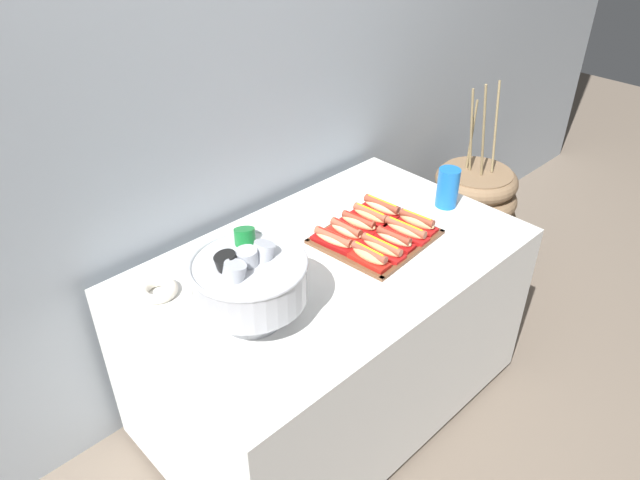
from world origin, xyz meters
name	(u,v)px	position (x,y,z in m)	size (l,w,h in m)	color
ground_plane	(329,400)	(0.00, 0.00, 0.00)	(10.00, 10.00, 0.00)	#7A6B5B
back_wall	(228,75)	(0.00, 0.54, 1.30)	(6.00, 0.10, 2.60)	#9EA8B2
buffet_table	(330,332)	(0.00, 0.00, 0.40)	(1.45, 0.88, 0.76)	white
floor_vase	(469,225)	(1.20, 0.15, 0.30)	(0.50, 0.50, 1.10)	#896B4C
serving_tray	(375,237)	(0.21, -0.03, 0.76)	(0.43, 0.39, 0.01)	brown
hot_dog_0	(369,256)	(0.07, -0.12, 0.80)	(0.07, 0.16, 0.06)	red
hot_dog_1	(382,248)	(0.14, -0.12, 0.79)	(0.07, 0.18, 0.06)	red
hot_dog_2	(394,239)	(0.22, -0.11, 0.79)	(0.08, 0.17, 0.06)	#B21414
hot_dog_3	(405,230)	(0.29, -0.10, 0.79)	(0.07, 0.19, 0.06)	red
hot_dog_4	(417,222)	(0.37, -0.10, 0.80)	(0.08, 0.17, 0.06)	red
hot_dog_5	(333,240)	(0.05, 0.04, 0.79)	(0.08, 0.18, 0.06)	#B21414
hot_dog_6	(346,231)	(0.13, 0.05, 0.80)	(0.07, 0.16, 0.06)	red
hot_dog_7	(359,223)	(0.20, 0.06, 0.79)	(0.08, 0.17, 0.06)	#B21414
hot_dog_8	(370,215)	(0.28, 0.06, 0.79)	(0.08, 0.18, 0.06)	#B21414
hot_dog_9	(382,207)	(0.35, 0.07, 0.80)	(0.08, 0.18, 0.06)	#B21414
punch_bowl	(249,279)	(-0.41, -0.06, 0.92)	(0.36, 0.36, 0.27)	silver
cup_stack	(448,188)	(0.60, -0.06, 0.84)	(0.09, 0.09, 0.17)	blue
donut	(158,290)	(-0.56, 0.25, 0.78)	(0.13, 0.13, 0.03)	silver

